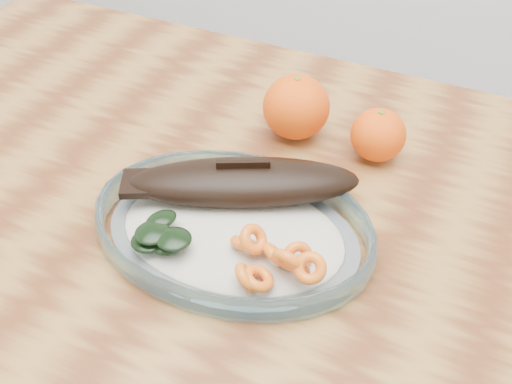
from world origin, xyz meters
TOP-DOWN VIEW (x-y plane):
  - dining_table at (0.00, 0.00)m, footprint 1.20×0.80m
  - plated_meal at (0.04, -0.02)m, footprint 0.60×0.60m
  - orange_left at (0.03, 0.18)m, footprint 0.09×0.09m
  - orange_right at (0.14, 0.18)m, footprint 0.07×0.07m

SIDE VIEW (x-z plane):
  - dining_table at x=0.00m, z-range 0.28..1.03m
  - plated_meal at x=0.04m, z-range 0.73..0.81m
  - orange_right at x=0.14m, z-range 0.75..0.82m
  - orange_left at x=0.03m, z-range 0.75..0.84m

